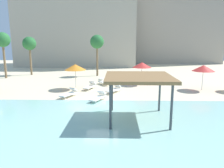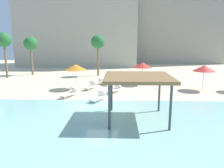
# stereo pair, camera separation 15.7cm
# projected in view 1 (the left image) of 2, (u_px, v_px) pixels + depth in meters

# --- Properties ---
(ground_plane) EXTENTS (80.00, 80.00, 0.00)m
(ground_plane) POSITION_uv_depth(u_px,v_px,m) (102.00, 106.00, 15.73)
(ground_plane) COLOR beige
(lagoon_water) EXTENTS (44.00, 13.50, 0.04)m
(lagoon_water) POSITION_uv_depth(u_px,v_px,m) (94.00, 137.00, 10.58)
(lagoon_water) COLOR #99D1C6
(lagoon_water) RESTS_ON ground
(shade_pavilion) EXTENTS (3.94, 3.94, 2.74)m
(shade_pavilion) POSITION_uv_depth(u_px,v_px,m) (139.00, 79.00, 12.55)
(shade_pavilion) COLOR #42474C
(shade_pavilion) RESTS_ON ground
(beach_umbrella_red_0) EXTENTS (2.11, 2.11, 2.51)m
(beach_umbrella_red_0) POSITION_uv_depth(u_px,v_px,m) (142.00, 65.00, 23.33)
(beach_umbrella_red_0) COLOR silver
(beach_umbrella_red_0) RESTS_ON ground
(beach_umbrella_red_2) EXTENTS (2.14, 2.14, 2.49)m
(beach_umbrella_red_2) POSITION_uv_depth(u_px,v_px,m) (203.00, 68.00, 20.62)
(beach_umbrella_red_2) COLOR silver
(beach_umbrella_red_2) RESTS_ON ground
(beach_umbrella_orange_4) EXTENTS (2.12, 2.12, 2.54)m
(beach_umbrella_orange_4) POSITION_uv_depth(u_px,v_px,m) (75.00, 67.00, 21.04)
(beach_umbrella_orange_4) COLOR silver
(beach_umbrella_orange_4) RESTS_ON ground
(lounge_chair_0) EXTENTS (1.30, 1.98, 0.74)m
(lounge_chair_0) POSITION_uv_depth(u_px,v_px,m) (99.00, 97.00, 17.12)
(lounge_chair_0) COLOR white
(lounge_chair_0) RESTS_ON ground
(lounge_chair_1) EXTENTS (1.47, 1.94, 0.74)m
(lounge_chair_1) POSITION_uv_depth(u_px,v_px,m) (103.00, 82.00, 23.66)
(lounge_chair_1) COLOR white
(lounge_chair_1) RESTS_ON ground
(lounge_chair_3) EXTENTS (1.38, 1.97, 0.74)m
(lounge_chair_3) POSITION_uv_depth(u_px,v_px,m) (70.00, 93.00, 18.40)
(lounge_chair_3) COLOR white
(lounge_chair_3) RESTS_ON ground
(lounge_chair_4) EXTENTS (1.21, 1.99, 0.74)m
(lounge_chair_4) POSITION_uv_depth(u_px,v_px,m) (90.00, 86.00, 21.42)
(lounge_chair_4) COLOR white
(lounge_chair_4) RESTS_ON ground
(lounge_chair_5) EXTENTS (1.50, 1.93, 0.74)m
(lounge_chair_5) POSITION_uv_depth(u_px,v_px,m) (114.00, 89.00, 19.97)
(lounge_chair_5) COLOR white
(lounge_chair_5) RESTS_ON ground
(palm_tree_0) EXTENTS (1.90, 1.90, 5.96)m
(palm_tree_0) POSITION_uv_depth(u_px,v_px,m) (3.00, 41.00, 27.15)
(palm_tree_0) COLOR brown
(palm_tree_0) RESTS_ON ground
(palm_tree_1) EXTENTS (1.90, 1.90, 5.70)m
(palm_tree_1) POSITION_uv_depth(u_px,v_px,m) (97.00, 43.00, 29.10)
(palm_tree_1) COLOR brown
(palm_tree_1) RESTS_ON ground
(palm_tree_2) EXTENTS (1.90, 1.90, 5.46)m
(palm_tree_2) POSITION_uv_depth(u_px,v_px,m) (29.00, 44.00, 30.00)
(palm_tree_2) COLOR brown
(palm_tree_2) RESTS_ON ground
(hotel_block_0) EXTENTS (22.81, 10.06, 19.07)m
(hotel_block_0) POSITION_uv_depth(u_px,v_px,m) (77.00, 18.00, 42.29)
(hotel_block_0) COLOR #B2A893
(hotel_block_0) RESTS_ON ground
(hotel_block_1) EXTENTS (22.38, 9.14, 20.38)m
(hotel_block_1) POSITION_uv_depth(u_px,v_px,m) (168.00, 18.00, 48.29)
(hotel_block_1) COLOR #9E9384
(hotel_block_1) RESTS_ON ground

